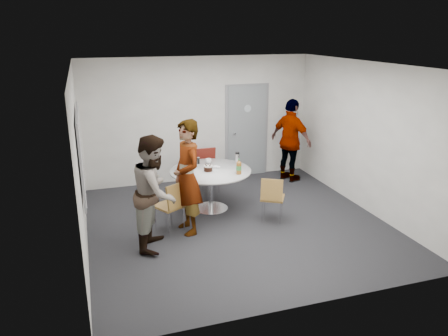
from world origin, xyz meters
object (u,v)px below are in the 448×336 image
object	(u,v)px
door	(247,131)
person_left	(155,192)
chair_far	(207,165)
person_main	(187,178)
chair_near_left	(173,202)
whiteboard	(81,152)
table	(212,175)
chair_near_right	(272,195)
person_right	(291,141)

from	to	relation	value
door	person_left	xyz separation A→B (m)	(-2.55, -2.86, -0.14)
chair_far	person_main	xyz separation A→B (m)	(-0.84, -1.81, 0.41)
chair_near_left	chair_far	bearing A→B (deg)	28.41
chair_near_left	person_main	xyz separation A→B (m)	(0.25, -0.04, 0.42)
whiteboard	chair_near_left	world-z (taller)	whiteboard
table	chair_near_right	distance (m)	1.21
table	person_main	xyz separation A→B (m)	(-0.64, -0.78, 0.28)
door	chair_near_left	xyz separation A→B (m)	(-2.22, -2.47, -0.50)
chair_near_right	person_main	xyz separation A→B (m)	(-1.47, 0.08, 0.45)
chair_far	person_left	distance (m)	2.60
chair_near_left	person_main	size ratio (longest dim) A/B	0.46
whiteboard	table	bearing A→B (deg)	13.68
table	person_left	xyz separation A→B (m)	(-1.22, -1.12, 0.22)
whiteboard	person_main	world-z (taller)	whiteboard
door	person_left	distance (m)	3.84
person_right	person_main	bearing A→B (deg)	99.72
table	person_main	world-z (taller)	person_main
door	person_left	size ratio (longest dim) A/B	1.20
chair_near_left	chair_near_right	size ratio (longest dim) A/B	1.06
chair_near_left	person_left	distance (m)	0.62
whiteboard	table	xyz separation A→B (m)	(2.23, 0.54, -0.78)
chair_near_left	person_left	size ratio (longest dim) A/B	0.49
whiteboard	person_left	size ratio (longest dim) A/B	1.07
table	chair_far	xyz separation A→B (m)	(0.21, 1.03, -0.13)
person_main	person_right	size ratio (longest dim) A/B	1.04
door	whiteboard	distance (m)	4.25
person_left	person_right	bearing A→B (deg)	-36.98
table	person_right	size ratio (longest dim) A/B	0.82
door	whiteboard	size ratio (longest dim) A/B	1.12
chair_near_left	person_left	bearing A→B (deg)	-160.79
door	chair_near_left	bearing A→B (deg)	-131.91
person_right	table	bearing A→B (deg)	92.57
whiteboard	person_main	size ratio (longest dim) A/B	1.00
table	person_left	bearing A→B (deg)	-137.47
door	chair_near_right	world-z (taller)	door
person_right	person_left	bearing A→B (deg)	99.16
table	chair_near_left	world-z (taller)	table
table	person_left	distance (m)	1.67
whiteboard	person_right	bearing A→B (deg)	20.20
chair_near_right	chair_far	xyz separation A→B (m)	(-0.63, 1.89, 0.04)
whiteboard	chair_near_right	bearing A→B (deg)	-5.89
whiteboard	chair_near_right	world-z (taller)	whiteboard
whiteboard	chair_far	bearing A→B (deg)	32.88
chair_near_right	person_left	bearing A→B (deg)	-142.40
chair_far	person_right	xyz separation A→B (m)	(1.90, 0.02, 0.37)
door	person_right	bearing A→B (deg)	-41.44
whiteboard	person_right	world-z (taller)	whiteboard
person_main	person_left	bearing A→B (deg)	-68.40
whiteboard	person_left	xyz separation A→B (m)	(1.01, -0.58, -0.56)
person_main	person_right	world-z (taller)	person_main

